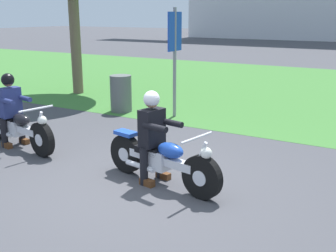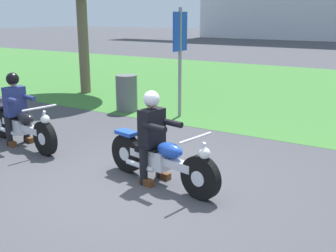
{
  "view_description": "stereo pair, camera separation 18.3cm",
  "coord_description": "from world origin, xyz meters",
  "px_view_note": "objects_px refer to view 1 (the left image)",
  "views": [
    {
      "loc": [
        3.2,
        -4.57,
        2.45
      ],
      "look_at": [
        0.25,
        0.47,
        0.85
      ],
      "focal_mm": 43.82,
      "sensor_mm": 36.0,
      "label": 1
    },
    {
      "loc": [
        3.35,
        -4.48,
        2.45
      ],
      "look_at": [
        0.25,
        0.47,
        0.85
      ],
      "focal_mm": 43.82,
      "sensor_mm": 36.0,
      "label": 2
    }
  ],
  "objects_px": {
    "motorcycle_lead": "(161,160)",
    "sign_banner": "(175,46)",
    "rider_lead": "(153,130)",
    "rider_follow": "(11,104)",
    "motorcycle_follow": "(17,127)",
    "trash_can": "(121,94)"
  },
  "relations": [
    {
      "from": "rider_lead",
      "to": "sign_banner",
      "type": "xyz_separation_m",
      "value": [
        -1.72,
        3.71,
        0.91
      ]
    },
    {
      "from": "motorcycle_lead",
      "to": "sign_banner",
      "type": "bearing_deg",
      "value": 127.44
    },
    {
      "from": "motorcycle_follow",
      "to": "sign_banner",
      "type": "distance_m",
      "value": 4.08
    },
    {
      "from": "rider_lead",
      "to": "trash_can",
      "type": "distance_m",
      "value": 4.74
    },
    {
      "from": "rider_lead",
      "to": "motorcycle_follow",
      "type": "distance_m",
      "value": 3.13
    },
    {
      "from": "motorcycle_lead",
      "to": "rider_lead",
      "type": "xyz_separation_m",
      "value": [
        -0.16,
        0.03,
        0.43
      ]
    },
    {
      "from": "motorcycle_lead",
      "to": "sign_banner",
      "type": "xyz_separation_m",
      "value": [
        -1.89,
        3.75,
        1.34
      ]
    },
    {
      "from": "sign_banner",
      "to": "motorcycle_follow",
      "type": "bearing_deg",
      "value": -110.86
    },
    {
      "from": "trash_can",
      "to": "rider_follow",
      "type": "bearing_deg",
      "value": -91.32
    },
    {
      "from": "motorcycle_lead",
      "to": "sign_banner",
      "type": "distance_m",
      "value": 4.41
    },
    {
      "from": "rider_lead",
      "to": "motorcycle_lead",
      "type": "bearing_deg",
      "value": -0.86
    },
    {
      "from": "motorcycle_lead",
      "to": "rider_follow",
      "type": "height_order",
      "value": "rider_follow"
    },
    {
      "from": "motorcycle_lead",
      "to": "trash_can",
      "type": "bearing_deg",
      "value": 144.21
    },
    {
      "from": "motorcycle_lead",
      "to": "rider_follow",
      "type": "relative_size",
      "value": 1.5
    },
    {
      "from": "rider_lead",
      "to": "trash_can",
      "type": "relative_size",
      "value": 1.48
    },
    {
      "from": "motorcycle_follow",
      "to": "rider_follow",
      "type": "xyz_separation_m",
      "value": [
        -0.17,
        0.03,
        0.43
      ]
    },
    {
      "from": "rider_follow",
      "to": "sign_banner",
      "type": "xyz_separation_m",
      "value": [
        1.54,
        3.57,
        0.91
      ]
    },
    {
      "from": "motorcycle_follow",
      "to": "trash_can",
      "type": "relative_size",
      "value": 2.38
    },
    {
      "from": "trash_can",
      "to": "sign_banner",
      "type": "relative_size",
      "value": 0.36
    },
    {
      "from": "sign_banner",
      "to": "rider_follow",
      "type": "bearing_deg",
      "value": -113.32
    },
    {
      "from": "rider_lead",
      "to": "sign_banner",
      "type": "relative_size",
      "value": 0.53
    },
    {
      "from": "trash_can",
      "to": "motorcycle_lead",
      "type": "bearing_deg",
      "value": -46.47
    }
  ]
}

